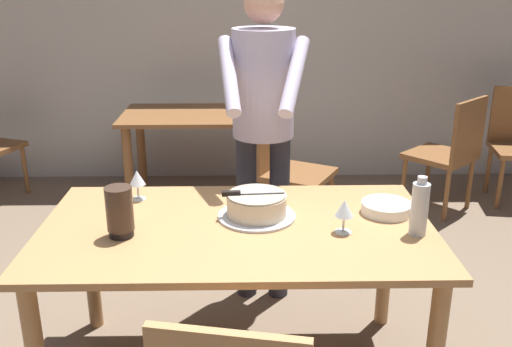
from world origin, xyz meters
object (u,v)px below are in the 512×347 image
(wine_glass_far, at_px, (344,209))
(background_table, at_px, (188,134))
(plate_stack, at_px, (386,208))
(wine_glass_near, at_px, (137,179))
(person_cutting_cake, at_px, (263,113))
(water_bottle, at_px, (419,208))
(background_chair_1, at_px, (288,164))
(cake_on_platter, at_px, (257,206))
(hurricane_lamp, at_px, (120,211))
(cake_knife, at_px, (240,193))
(main_dining_table, at_px, (237,247))
(background_chair_0, at_px, (450,150))

(wine_glass_far, height_order, background_table, wine_glass_far)
(plate_stack, xyz_separation_m, background_table, (-1.07, 1.96, -0.20))
(wine_glass_near, bearing_deg, person_cutting_cake, 32.34)
(water_bottle, xyz_separation_m, person_cutting_cake, (-0.61, 0.78, 0.21))
(background_table, height_order, background_chair_1, background_chair_1)
(cake_on_platter, xyz_separation_m, background_table, (-0.49, 2.00, -0.22))
(wine_glass_far, relative_size, background_table, 0.14)
(cake_on_platter, bearing_deg, person_cutting_cake, 85.60)
(cake_on_platter, bearing_deg, wine_glass_near, 158.36)
(wine_glass_near, relative_size, wine_glass_far, 1.00)
(plate_stack, height_order, background_chair_1, background_chair_1)
(cake_on_platter, relative_size, background_table, 0.34)
(water_bottle, distance_m, hurricane_lamp, 1.20)
(cake_on_platter, relative_size, cake_knife, 1.26)
(main_dining_table, height_order, background_table, main_dining_table)
(water_bottle, height_order, hurricane_lamp, water_bottle)
(wine_glass_far, bearing_deg, hurricane_lamp, -179.11)
(cake_knife, bearing_deg, background_chair_1, 77.80)
(background_chair_0, bearing_deg, hurricane_lamp, -136.05)
(wine_glass_near, bearing_deg, background_table, 87.98)
(person_cutting_cake, bearing_deg, hurricane_lamp, -127.74)
(plate_stack, distance_m, wine_glass_near, 1.15)
(main_dining_table, relative_size, plate_stack, 7.55)
(wine_glass_near, bearing_deg, hurricane_lamp, -89.96)
(wine_glass_near, relative_size, background_chair_1, 0.16)
(wine_glass_near, relative_size, background_table, 0.14)
(main_dining_table, xyz_separation_m, background_chair_0, (1.58, 1.88, -0.16))
(cake_knife, relative_size, background_table, 0.27)
(main_dining_table, distance_m, cake_on_platter, 0.19)
(background_chair_1, bearing_deg, water_bottle, -76.55)
(wine_glass_far, height_order, hurricane_lamp, hurricane_lamp)
(cake_on_platter, bearing_deg, hurricane_lamp, -162.44)
(main_dining_table, distance_m, cake_knife, 0.23)
(background_chair_1, bearing_deg, main_dining_table, -102.08)
(plate_stack, xyz_separation_m, hurricane_lamp, (-1.13, -0.21, 0.08))
(plate_stack, bearing_deg, hurricane_lamp, -169.48)
(plate_stack, bearing_deg, cake_on_platter, -176.55)
(main_dining_table, relative_size, cake_on_platter, 4.88)
(cake_knife, bearing_deg, hurricane_lamp, -160.59)
(cake_on_platter, height_order, plate_stack, cake_on_platter)
(wine_glass_near, distance_m, water_bottle, 1.27)
(water_bottle, bearing_deg, person_cutting_cake, 127.79)
(wine_glass_far, bearing_deg, cake_on_platter, 155.51)
(cake_knife, height_order, wine_glass_far, wine_glass_far)
(hurricane_lamp, relative_size, person_cutting_cake, 0.12)
(wine_glass_near, height_order, wine_glass_far, same)
(wine_glass_near, height_order, background_table, wine_glass_near)
(cake_on_platter, bearing_deg, background_chair_1, 80.41)
(cake_knife, relative_size, plate_stack, 1.23)
(cake_knife, relative_size, person_cutting_cake, 0.16)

